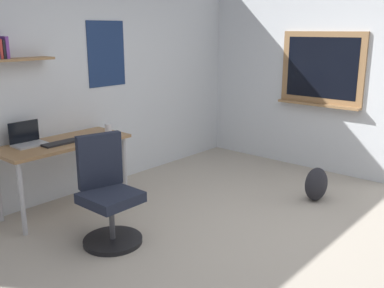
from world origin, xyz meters
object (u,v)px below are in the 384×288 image
Objects in this scene: laptop at (28,139)px; office_chair at (108,197)px; keyboard at (61,143)px; backpack at (316,184)px; desk at (63,149)px; coffee_mug at (108,128)px; computer_mouse at (85,137)px.

office_chair is at bearing -82.28° from laptop.
backpack is at bearing -41.92° from keyboard.
keyboard is 2.74m from backpack.
desk is 0.13m from keyboard.
keyboard is at bearing -175.45° from coffee_mug.
keyboard is 0.63m from coffee_mug.
laptop is at bearing 97.72° from office_chair.
laptop is 3.05m from backpack.
laptop is at bearing 169.29° from coffee_mug.
laptop is 0.88m from coffee_mug.
computer_mouse is (0.37, 0.82, 0.34)m from office_chair.
desk is 0.58m from coffee_mug.
office_chair reaches higher than keyboard.
laptop is 0.32m from keyboard.
coffee_mug is at bearing 50.49° from office_chair.
keyboard is (0.23, -0.21, -0.04)m from laptop.
computer_mouse is 1.13× the size of coffee_mug.
laptop is at bearing 138.01° from backpack.
coffee_mug is (0.72, 0.87, 0.37)m from office_chair.
computer_mouse is 2.54m from backpack.
keyboard is 0.28m from computer_mouse.
computer_mouse is (0.51, -0.21, -0.04)m from laptop.
office_chair is at bearing -114.29° from computer_mouse.
coffee_mug is at bearing -10.71° from laptop.
laptop reaches higher than coffee_mug.
laptop reaches higher than backpack.
office_chair is 0.96m from computer_mouse.
keyboard is 1.00× the size of backpack.
keyboard is 4.02× the size of coffee_mug.
coffee_mug is at bearing 8.17° from computer_mouse.
coffee_mug is at bearing 126.57° from backpack.
office_chair is 0.89m from keyboard.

